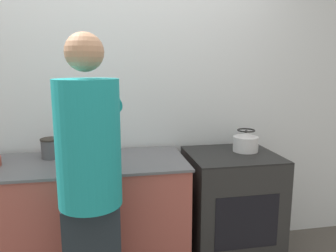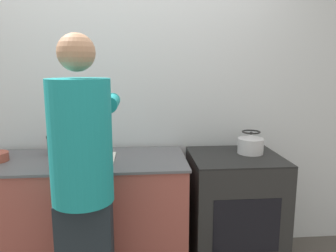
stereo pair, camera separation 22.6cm
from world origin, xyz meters
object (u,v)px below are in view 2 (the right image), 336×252
at_px(kettle, 251,144).
at_px(canister_jar, 57,145).
at_px(oven, 234,212).
at_px(knife, 94,156).
at_px(person, 83,179).
at_px(cutting_board, 95,158).

distance_m(kettle, canister_jar, 1.46).
relative_size(oven, canister_jar, 6.03).
distance_m(knife, canister_jar, 0.32).
bearing_deg(kettle, oven, -157.55).
bearing_deg(kettle, knife, -178.03).
height_order(oven, person, person).
xyz_separation_m(oven, person, (-1.03, -0.53, 0.49)).
distance_m(oven, cutting_board, 1.13).
relative_size(oven, knife, 3.64).
distance_m(oven, person, 1.26).
distance_m(oven, kettle, 0.54).
height_order(cutting_board, kettle, kettle).
bearing_deg(canister_jar, oven, -6.45).
xyz_separation_m(person, kettle, (1.16, 0.58, 0.04)).
height_order(person, kettle, person).
height_order(oven, kettle, kettle).
bearing_deg(oven, person, -152.99).
bearing_deg(oven, knife, 179.33).
bearing_deg(cutting_board, oven, 0.08).
relative_size(person, knife, 6.98).
relative_size(oven, kettle, 4.63).
xyz_separation_m(cutting_board, knife, (-0.01, 0.01, 0.01)).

